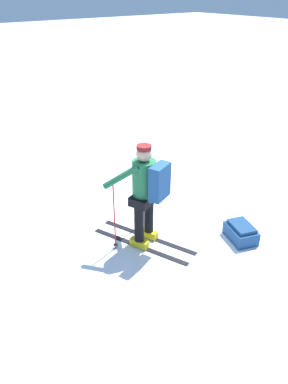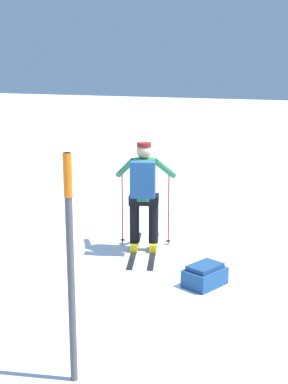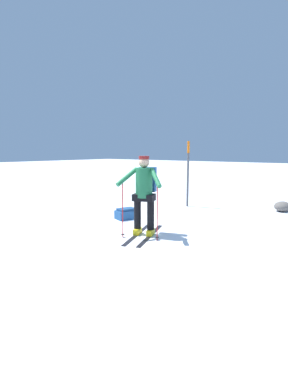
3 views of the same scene
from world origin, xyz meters
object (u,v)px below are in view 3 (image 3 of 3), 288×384
object	(u,v)px
skier	(144,189)
trail_marker	(188,169)
dropped_backpack	(126,214)
rock_boulder	(282,206)

from	to	relation	value
skier	trail_marker	xyz separation A→B (m)	(3.41, 0.92, 0.23)
trail_marker	dropped_backpack	bearing A→B (deg)	171.91
dropped_backpack	rock_boulder	bearing A→B (deg)	-39.88
skier	dropped_backpack	bearing A→B (deg)	55.95
skier	rock_boulder	size ratio (longest dim) A/B	3.23
dropped_backpack	skier	bearing A→B (deg)	-124.05
skier	rock_boulder	world-z (taller)	skier
skier	trail_marker	world-z (taller)	trail_marker
skier	trail_marker	distance (m)	3.54
trail_marker	skier	bearing A→B (deg)	-164.95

